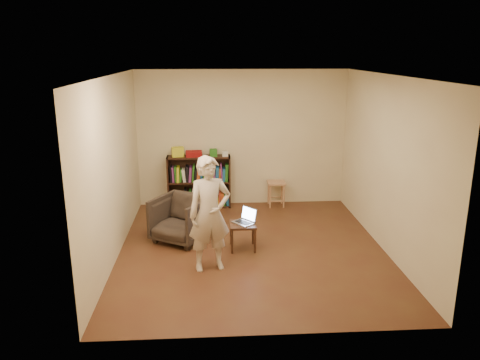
{
  "coord_description": "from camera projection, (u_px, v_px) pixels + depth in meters",
  "views": [
    {
      "loc": [
        -0.6,
        -6.59,
        2.94
      ],
      "look_at": [
        -0.16,
        0.35,
        1.0
      ],
      "focal_mm": 35.0,
      "sensor_mm": 36.0,
      "label": 1
    }
  ],
  "objects": [
    {
      "name": "person",
      "position": [
        210.0,
        214.0,
        6.32
      ],
      "size": [
        0.66,
        0.51,
        1.6
      ],
      "primitive_type": "imported",
      "rotation": [
        0.0,
        0.0,
        0.24
      ],
      "color": "beige",
      "rests_on": "floor"
    },
    {
      "name": "bookshelf",
      "position": [
        199.0,
        184.0,
        9.0
      ],
      "size": [
        1.2,
        0.3,
        1.0
      ],
      "color": "black",
      "rests_on": "floor"
    },
    {
      "name": "wall_right",
      "position": [
        387.0,
        164.0,
        6.93
      ],
      "size": [
        0.0,
        4.5,
        4.5
      ],
      "primitive_type": "plane",
      "rotation": [
        1.57,
        0.0,
        -1.57
      ],
      "color": "beige",
      "rests_on": "floor"
    },
    {
      "name": "laptop",
      "position": [
        246.0,
        219.0,
        7.1
      ],
      "size": [
        0.4,
        0.4,
        0.23
      ],
      "rotation": [
        0.0,
        0.0,
        -0.87
      ],
      "color": "#ADADB2",
      "rests_on": "side_table"
    },
    {
      "name": "box_yellow",
      "position": [
        178.0,
        152.0,
        8.8
      ],
      "size": [
        0.24,
        0.19,
        0.18
      ],
      "primitive_type": "cube",
      "rotation": [
        0.0,
        0.0,
        0.17
      ],
      "color": "yellow",
      "rests_on": "bookshelf"
    },
    {
      "name": "ceiling",
      "position": [
        253.0,
        75.0,
        6.46
      ],
      "size": [
        4.5,
        4.5,
        0.0
      ],
      "primitive_type": "plane",
      "color": "silver",
      "rests_on": "wall_back"
    },
    {
      "name": "floor",
      "position": [
        252.0,
        249.0,
        7.16
      ],
      "size": [
        4.5,
        4.5,
        0.0
      ],
      "primitive_type": "plane",
      "color": "#4C2418",
      "rests_on": "ground"
    },
    {
      "name": "side_table",
      "position": [
        243.0,
        228.0,
        7.09
      ],
      "size": [
        0.4,
        0.4,
        0.41
      ],
      "color": "#311A10",
      "rests_on": "floor"
    },
    {
      "name": "armchair",
      "position": [
        181.0,
        219.0,
        7.39
      ],
      "size": [
        1.06,
        1.07,
        0.72
      ],
      "primitive_type": "imported",
      "rotation": [
        0.0,
        0.0,
        -0.53
      ],
      "color": "#332B22",
      "rests_on": "floor"
    },
    {
      "name": "wall_left",
      "position": [
        113.0,
        169.0,
        6.69
      ],
      "size": [
        0.0,
        4.5,
        4.5
      ],
      "primitive_type": "plane",
      "rotation": [
        1.57,
        0.0,
        1.57
      ],
      "color": "beige",
      "rests_on": "floor"
    },
    {
      "name": "stool",
      "position": [
        276.0,
        186.0,
        9.04
      ],
      "size": [
        0.34,
        0.34,
        0.49
      ],
      "color": "#AC7C53",
      "rests_on": "floor"
    },
    {
      "name": "box_green",
      "position": [
        213.0,
        153.0,
        8.82
      ],
      "size": [
        0.14,
        0.14,
        0.14
      ],
      "primitive_type": "cube",
      "rotation": [
        0.0,
        0.0,
        0.06
      ],
      "color": "#256A1C",
      "rests_on": "bookshelf"
    },
    {
      "name": "red_cloth",
      "position": [
        194.0,
        154.0,
        8.81
      ],
      "size": [
        0.31,
        0.24,
        0.1
      ],
      "primitive_type": "cube",
      "rotation": [
        0.0,
        0.0,
        0.07
      ],
      "color": "maroon",
      "rests_on": "bookshelf"
    },
    {
      "name": "wall_back",
      "position": [
        242.0,
        138.0,
        8.97
      ],
      "size": [
        4.0,
        0.0,
        4.0
      ],
      "primitive_type": "plane",
      "rotation": [
        1.57,
        0.0,
        0.0
      ],
      "color": "beige",
      "rests_on": "floor"
    },
    {
      "name": "box_white",
      "position": [
        225.0,
        154.0,
        8.84
      ],
      "size": [
        0.12,
        0.12,
        0.09
      ],
      "primitive_type": "cube",
      "rotation": [
        0.0,
        0.0,
        0.07
      ],
      "color": "silver",
      "rests_on": "bookshelf"
    }
  ]
}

